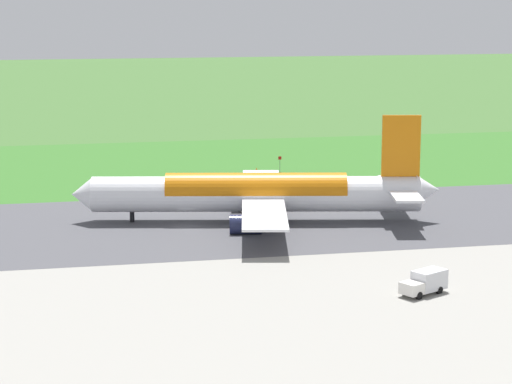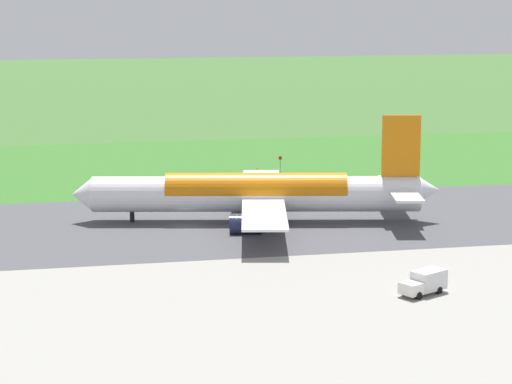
% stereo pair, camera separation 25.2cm
% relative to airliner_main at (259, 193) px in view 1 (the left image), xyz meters
% --- Properties ---
extents(ground_plane, '(800.00, 800.00, 0.00)m').
position_rel_airliner_main_xyz_m(ground_plane, '(10.71, -0.07, -4.35)').
color(ground_plane, '#3D662D').
extents(runway_asphalt, '(600.00, 41.04, 0.06)m').
position_rel_airliner_main_xyz_m(runway_asphalt, '(10.71, -0.07, -4.32)').
color(runway_asphalt, '#47474C').
rests_on(runway_asphalt, ground).
extents(grass_verge_foreground, '(600.00, 80.00, 0.04)m').
position_rel_airliner_main_xyz_m(grass_verge_foreground, '(10.71, -45.90, -4.33)').
color(grass_verge_foreground, '#346B27').
rests_on(grass_verge_foreground, ground).
extents(airliner_main, '(53.84, 44.33, 15.88)m').
position_rel_airliner_main_xyz_m(airliner_main, '(0.00, 0.00, 0.00)').
color(airliner_main, white).
rests_on(airliner_main, ground).
extents(service_truck_baggage, '(6.18, 4.71, 2.65)m').
position_rel_airliner_main_xyz_m(service_truck_baggage, '(-10.68, 39.74, -2.95)').
color(service_truck_baggage, silver).
rests_on(service_truck_baggage, ground).
extents(no_stopping_sign, '(0.60, 0.10, 2.97)m').
position_rel_airliner_main_xyz_m(no_stopping_sign, '(-12.75, -41.35, -2.60)').
color(no_stopping_sign, slate).
rests_on(no_stopping_sign, ground).
extents(traffic_cone_orange, '(0.40, 0.40, 0.55)m').
position_rel_airliner_main_xyz_m(traffic_cone_orange, '(-8.80, -44.10, -4.08)').
color(traffic_cone_orange, orange).
rests_on(traffic_cone_orange, ground).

